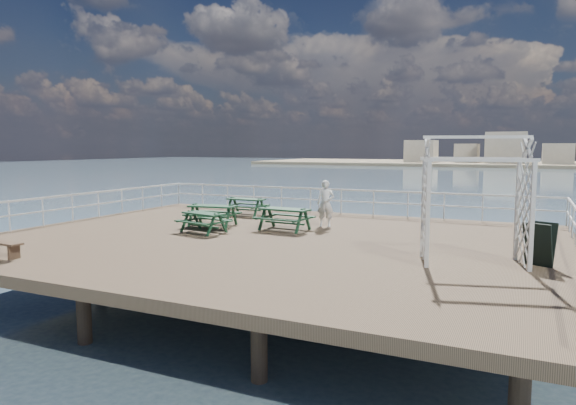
# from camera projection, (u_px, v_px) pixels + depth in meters

# --- Properties ---
(ground) EXTENTS (18.00, 14.00, 0.30)m
(ground) POSITION_uv_depth(u_px,v_px,m) (271.00, 242.00, 16.67)
(ground) COLOR brown
(ground) RESTS_ON ground
(sea_backdrop) EXTENTS (300.00, 300.00, 9.20)m
(sea_backdrop) POSITION_uv_depth(u_px,v_px,m) (550.00, 160.00, 132.13)
(sea_backdrop) COLOR #435B70
(sea_backdrop) RESTS_ON ground
(railing) EXTENTS (17.77, 13.76, 1.10)m
(railing) POSITION_uv_depth(u_px,v_px,m) (301.00, 203.00, 18.90)
(railing) COLOR silver
(railing) RESTS_ON ground
(picnic_table_a) EXTENTS (1.72, 1.41, 0.81)m
(picnic_table_a) POSITION_uv_depth(u_px,v_px,m) (246.00, 203.00, 22.21)
(picnic_table_a) COLOR #14371C
(picnic_table_a) RESTS_ON ground
(picnic_table_b) EXTENTS (1.96, 1.67, 0.87)m
(picnic_table_b) POSITION_uv_depth(u_px,v_px,m) (213.00, 211.00, 19.19)
(picnic_table_b) COLOR #14371C
(picnic_table_b) RESTS_ON ground
(picnic_table_c) EXTENTS (1.91, 1.59, 0.87)m
(picnic_table_c) POSITION_uv_depth(u_px,v_px,m) (285.00, 214.00, 18.19)
(picnic_table_c) COLOR #14371C
(picnic_table_c) RESTS_ON ground
(picnic_table_d) EXTENTS (1.84, 1.61, 0.77)m
(picnic_table_d) POSITION_uv_depth(u_px,v_px,m) (204.00, 218.00, 17.70)
(picnic_table_d) COLOR #14371C
(picnic_table_d) RESTS_ON ground
(flat_bench_near) EXTENTS (1.49, 0.44, 0.42)m
(flat_bench_near) POSITION_uv_depth(u_px,v_px,m) (1.00, 245.00, 13.72)
(flat_bench_near) COLOR brown
(flat_bench_near) RESTS_ON ground
(trellis_arbor) EXTENTS (2.86, 2.02, 3.22)m
(trellis_arbor) POSITION_uv_depth(u_px,v_px,m) (474.00, 207.00, 12.84)
(trellis_arbor) COLOR silver
(trellis_arbor) RESTS_ON ground
(sandwich_board) EXTENTS (0.81, 0.72, 1.10)m
(sandwich_board) POSITION_uv_depth(u_px,v_px,m) (540.00, 245.00, 12.67)
(sandwich_board) COLOR black
(sandwich_board) RESTS_ON ground
(person) EXTENTS (0.70, 0.52, 1.72)m
(person) POSITION_uv_depth(u_px,v_px,m) (326.00, 203.00, 18.92)
(person) COLOR silver
(person) RESTS_ON ground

